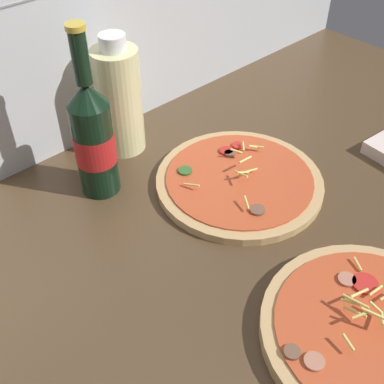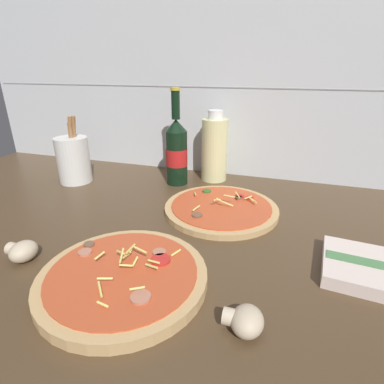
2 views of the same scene
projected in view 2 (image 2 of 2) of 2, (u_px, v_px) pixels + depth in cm
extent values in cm
cube|color=#4C3823|center=(136.00, 239.00, 64.80)|extent=(160.00, 90.00, 2.50)
cube|color=silver|center=(198.00, 87.00, 93.66)|extent=(160.00, 1.00, 60.00)
cube|color=gray|center=(198.00, 87.00, 93.18)|extent=(156.80, 0.16, 0.30)
cylinder|color=tan|center=(123.00, 278.00, 49.53)|extent=(27.82, 27.82, 2.00)
cylinder|color=#C14C28|center=(123.00, 272.00, 49.09)|extent=(24.48, 24.48, 0.30)
cylinder|color=brown|center=(89.00, 244.00, 56.13)|extent=(2.03, 2.03, 0.40)
cylinder|color=#B7755B|center=(159.00, 252.00, 53.70)|extent=(2.40, 2.40, 0.40)
cylinder|color=#B7755B|center=(141.00, 297.00, 43.23)|extent=(3.02, 3.02, 0.40)
cylinder|color=#B7755B|center=(85.00, 252.00, 53.72)|extent=(2.42, 2.42, 0.40)
cylinder|color=red|center=(161.00, 260.00, 51.62)|extent=(3.43, 3.43, 0.40)
cylinder|color=#EADB6B|center=(135.00, 262.00, 49.30)|extent=(0.41, 1.96, 0.88)
cylinder|color=#EADB6B|center=(131.00, 249.00, 51.80)|extent=(1.03, 2.35, 0.77)
cylinder|color=#EADB6B|center=(122.00, 255.00, 48.75)|extent=(1.52, 3.28, 0.75)
cylinder|color=#EADB6B|center=(131.00, 248.00, 51.14)|extent=(0.66, 3.39, 0.79)
cylinder|color=#EADB6B|center=(99.00, 256.00, 50.80)|extent=(1.00, 2.16, 0.72)
cylinder|color=#EADB6B|center=(103.00, 304.00, 41.34)|extent=(1.94, 0.50, 0.63)
cylinder|color=#EADB6B|center=(152.00, 266.00, 48.49)|extent=(2.63, 1.17, 0.78)
cylinder|color=#EADB6B|center=(140.00, 250.00, 51.19)|extent=(2.82, 1.09, 0.55)
cylinder|color=#EADB6B|center=(137.00, 288.00, 43.48)|extent=(2.17, 1.31, 0.54)
cylinder|color=#EADB6B|center=(154.00, 262.00, 50.04)|extent=(2.36, 0.73, 0.55)
cylinder|color=#EADB6B|center=(127.00, 255.00, 51.28)|extent=(0.50, 2.97, 1.16)
cylinder|color=#EADB6B|center=(100.00, 289.00, 43.86)|extent=(2.35, 2.61, 0.65)
cylinder|color=#EADB6B|center=(121.00, 252.00, 50.18)|extent=(2.26, 1.45, 0.94)
cylinder|color=#EADB6B|center=(105.00, 279.00, 45.53)|extent=(2.28, 1.33, 0.59)
cylinder|color=#EADB6B|center=(126.00, 265.00, 48.32)|extent=(2.01, 1.40, 0.86)
cylinder|color=#EADB6B|center=(176.00, 253.00, 53.09)|extent=(1.39, 2.12, 0.63)
cylinder|color=tan|center=(221.00, 209.00, 74.30)|extent=(27.98, 27.98, 1.41)
cylinder|color=#C14C28|center=(221.00, 206.00, 73.97)|extent=(24.63, 24.63, 0.30)
cylinder|color=red|center=(250.00, 198.00, 77.46)|extent=(2.14, 2.14, 0.40)
cylinder|color=brown|center=(197.00, 215.00, 68.47)|extent=(2.41, 2.41, 0.40)
cylinder|color=#336628|center=(207.00, 191.00, 81.81)|extent=(2.36, 2.36, 0.40)
cylinder|color=red|center=(240.00, 196.00, 78.48)|extent=(2.44, 2.44, 0.40)
cylinder|color=brown|center=(238.00, 198.00, 77.65)|extent=(2.01, 2.01, 0.40)
cylinder|color=#EADB6B|center=(229.00, 196.00, 73.01)|extent=(2.81, 0.49, 0.48)
cylinder|color=#EADB6B|center=(217.00, 200.00, 72.58)|extent=(1.00, 3.33, 1.43)
cylinder|color=#EADB6B|center=(227.00, 203.00, 72.23)|extent=(3.23, 0.54, 1.17)
cylinder|color=#EADB6B|center=(196.00, 208.00, 69.78)|extent=(1.54, 2.29, 0.96)
cylinder|color=#EADB6B|center=(237.00, 195.00, 75.79)|extent=(1.70, 1.95, 1.00)
cylinder|color=#EADB6B|center=(252.00, 200.00, 74.38)|extent=(1.74, 1.51, 0.88)
cylinder|color=#EADB6B|center=(195.00, 193.00, 78.78)|extent=(1.43, 2.70, 0.90)
cylinder|color=#EADB6B|center=(220.00, 200.00, 72.55)|extent=(2.02, 1.26, 0.73)
cylinder|color=#EADB6B|center=(254.00, 201.00, 73.92)|extent=(1.46, 2.15, 0.52)
cylinder|color=#EADB6B|center=(248.00, 197.00, 75.96)|extent=(1.81, 1.91, 0.62)
cylinder|color=black|center=(177.00, 158.00, 89.82)|extent=(6.40, 6.40, 16.01)
cone|color=black|center=(176.00, 125.00, 86.06)|extent=(6.40, 6.40, 3.50)
cylinder|color=black|center=(176.00, 105.00, 83.89)|extent=(2.43, 2.43, 7.77)
cylinder|color=gold|center=(175.00, 89.00, 82.23)|extent=(2.80, 2.80, 0.80)
cylinder|color=red|center=(177.00, 157.00, 89.70)|extent=(6.47, 6.47, 5.12)
cylinder|color=beige|center=(214.00, 150.00, 92.50)|extent=(7.99, 7.99, 18.96)
cylinder|color=white|center=(215.00, 115.00, 88.35)|extent=(4.39, 4.39, 2.59)
cylinder|color=beige|center=(231.00, 317.00, 40.59)|extent=(2.37, 2.37, 2.37)
ellipsoid|color=#C6B293|center=(247.00, 321.00, 39.99)|extent=(4.48, 5.27, 3.69)
cylinder|color=beige|center=(15.00, 249.00, 55.68)|extent=(2.41, 2.41, 2.41)
ellipsoid|color=#C6B293|center=(24.00, 251.00, 55.08)|extent=(4.54, 5.35, 3.74)
cylinder|color=silver|center=(74.00, 160.00, 91.57)|extent=(9.71, 9.71, 13.87)
cylinder|color=olive|center=(73.00, 144.00, 89.74)|extent=(2.05, 2.31, 12.78)
cylinder|color=olive|center=(71.00, 141.00, 89.52)|extent=(2.97, 1.86, 14.48)
cylinder|color=olive|center=(74.00, 140.00, 90.37)|extent=(3.73, 1.72, 14.59)
cube|color=beige|center=(374.00, 271.00, 50.85)|extent=(17.54, 15.33, 2.40)
cube|color=#4C7F4C|center=(376.00, 265.00, 50.36)|extent=(15.59, 4.03, 0.16)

